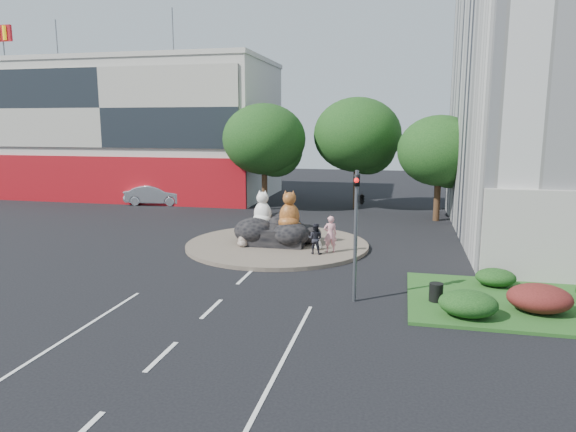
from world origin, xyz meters
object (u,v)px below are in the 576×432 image
pedestrian_dark (315,239)px  litter_bin (436,292)px  kitten_calico (243,237)px  pedestrian_pink (330,234)px  cat_white (263,208)px  parked_car (156,195)px  cat_tabby (289,210)px  kitten_white (318,243)px

pedestrian_dark → litter_bin: 8.03m
kitten_calico → pedestrian_dark: pedestrian_dark is taller
pedestrian_pink → pedestrian_dark: size_ratio=1.20×
kitten_calico → pedestrian_dark: bearing=-0.3°
cat_white → parked_car: bearing=156.6°
cat_white → cat_tabby: (1.66, -0.61, 0.06)m
cat_white → kitten_white: 3.90m
kitten_calico → parked_car: parked_car is taller
kitten_white → litter_bin: 8.71m
kitten_calico → cat_tabby: bearing=30.7°
parked_car → litter_bin: 29.43m
cat_tabby → pedestrian_pink: bearing=-29.1°
parked_car → litter_bin: bearing=-141.2°
cat_tabby → litter_bin: size_ratio=3.03×
cat_tabby → pedestrian_dark: cat_tabby is taller
kitten_white → pedestrian_pink: 1.00m
kitten_white → litter_bin: size_ratio=1.03×
kitten_white → pedestrian_pink: (0.69, -0.43, 0.58)m
kitten_calico → litter_bin: bearing=-24.4°
cat_white → pedestrian_dark: (3.35, -2.21, -1.11)m
cat_white → parked_car: cat_white is taller
pedestrian_pink → cat_tabby: bearing=-44.2°
cat_white → cat_tabby: cat_tabby is taller
kitten_calico → litter_bin: size_ratio=1.49×
cat_white → kitten_white: cat_white is taller
cat_white → parked_car: 17.51m
kitten_white → parked_car: size_ratio=0.14×
kitten_white → cat_tabby: bearing=132.9°
cat_white → pedestrian_pink: cat_white is taller
cat_white → litter_bin: size_ratio=2.86×
pedestrian_pink → pedestrian_dark: (-0.69, -0.52, -0.16)m
cat_white → litter_bin: 12.07m
pedestrian_pink → litter_bin: bearing=108.1°
kitten_calico → kitten_white: 4.04m
cat_white → cat_tabby: 1.77m
cat_tabby → pedestrian_dark: (1.69, -1.60, -1.17)m
cat_white → kitten_calico: bearing=-93.9°
cat_white → litter_bin: (8.92, -7.97, -1.62)m
kitten_calico → litter_bin: (9.60, -6.45, -0.25)m
pedestrian_dark → parked_car: (-16.00, 14.26, -0.15)m
cat_tabby → litter_bin: (7.26, -7.36, -1.68)m
cat_tabby → pedestrian_pink: 2.80m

